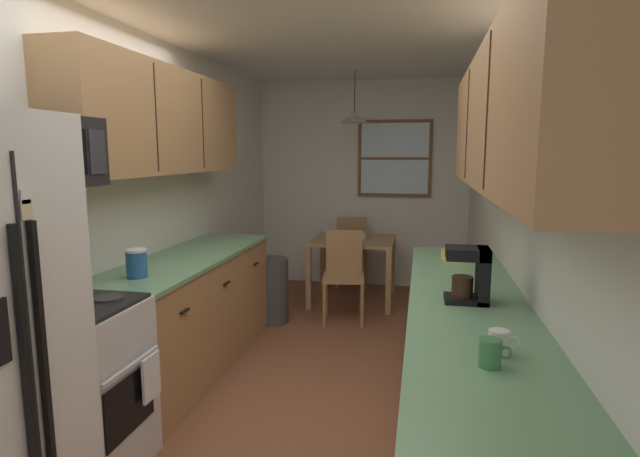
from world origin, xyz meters
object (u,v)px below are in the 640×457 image
at_px(table_serving_bowl, 358,235).
at_px(mug_by_coffeemaker, 491,353).
at_px(dining_chair_far, 353,248).
at_px(trash_bin, 272,290).
at_px(dining_chair_near, 344,271).
at_px(coffee_maker, 473,274).
at_px(microwave_over_range, 34,152).
at_px(mug_spare, 499,343).
at_px(stove_range, 73,389).
at_px(dining_table, 353,249).
at_px(storage_canister, 137,263).
at_px(fruit_bowl, 460,254).

bearing_deg(table_serving_bowl, mug_by_coffeemaker, -75.59).
height_order(dining_chair_far, trash_bin, dining_chair_far).
height_order(dining_chair_near, coffee_maker, coffee_maker).
xyz_separation_m(microwave_over_range, mug_spare, (2.15, -0.17, -0.73)).
distance_m(microwave_over_range, table_serving_bowl, 3.73).
xyz_separation_m(dining_chair_near, dining_chair_far, (-0.08, 1.25, 0.00)).
height_order(stove_range, dining_table, stove_range).
relative_size(microwave_over_range, dining_chair_near, 0.69).
distance_m(stove_range, coffee_maker, 2.15).
bearing_deg(storage_canister, mug_spare, -21.74).
distance_m(dining_chair_near, storage_canister, 2.35).
distance_m(dining_chair_near, table_serving_bowl, 0.76).
xyz_separation_m(storage_canister, table_serving_bowl, (1.04, 2.79, -0.24)).
bearing_deg(coffee_maker, fruit_bowl, 89.00).
relative_size(trash_bin, fruit_bowl, 2.34).
bearing_deg(dining_chair_far, dining_table, -82.00).
height_order(microwave_over_range, dining_table, microwave_over_range).
bearing_deg(dining_table, trash_bin, -129.56).
xyz_separation_m(dining_table, mug_spare, (1.04, -3.51, 0.34)).
height_order(mug_by_coffeemaker, mug_spare, mug_by_coffeemaker).
relative_size(stove_range, fruit_bowl, 4.00).
bearing_deg(dining_chair_near, microwave_over_range, -112.06).
distance_m(dining_table, dining_chair_near, 0.64).
bearing_deg(mug_spare, microwave_over_range, 175.44).
bearing_deg(microwave_over_range, fruit_bowl, 37.28).
height_order(stove_range, trash_bin, stove_range).
bearing_deg(fruit_bowl, dining_chair_far, 115.43).
distance_m(mug_spare, fruit_bowl, 1.80).
xyz_separation_m(microwave_over_range, storage_canister, (0.11, 0.64, -0.69)).
height_order(stove_range, dining_chair_far, stove_range).
bearing_deg(stove_range, mug_by_coffeemaker, -8.35).
bearing_deg(table_serving_bowl, storage_canister, -110.46).
height_order(dining_table, trash_bin, dining_table).
bearing_deg(dining_chair_near, mug_by_coffeemaker, -71.52).
height_order(coffee_maker, fruit_bowl, coffee_maker).
height_order(stove_range, microwave_over_range, microwave_over_range).
bearing_deg(dining_chair_near, fruit_bowl, -46.54).
height_order(dining_table, storage_canister, storage_canister).
bearing_deg(trash_bin, storage_canister, -99.21).
bearing_deg(storage_canister, dining_chair_near, 64.40).
height_order(dining_table, table_serving_bowl, table_serving_bowl).
height_order(microwave_over_range, table_serving_bowl, microwave_over_range).
relative_size(microwave_over_range, fruit_bowl, 2.26).
xyz_separation_m(dining_chair_far, table_serving_bowl, (0.13, -0.53, 0.25)).
bearing_deg(coffee_maker, trash_bin, 130.92).
height_order(dining_chair_near, storage_canister, storage_canister).
distance_m(stove_range, storage_canister, 0.83).
height_order(microwave_over_range, mug_by_coffeemaker, microwave_over_range).
xyz_separation_m(dining_table, trash_bin, (-0.70, -0.85, -0.29)).
xyz_separation_m(stove_range, trash_bin, (0.29, 2.49, -0.15)).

